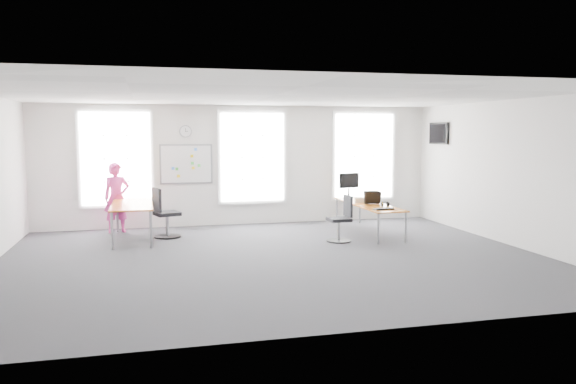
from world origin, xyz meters
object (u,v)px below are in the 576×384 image
object	(u,v)px
chair_left	(164,216)
keyboard	(384,209)
chair_right	(342,221)
desk_right	(368,205)
monitor	(349,183)
headphones	(385,204)
desk_left	(132,207)
person	(117,198)

from	to	relation	value
chair_left	keyboard	world-z (taller)	chair_left
chair_right	chair_left	distance (m)	3.91
desk_right	monitor	distance (m)	1.25
chair_right	monitor	world-z (taller)	monitor
headphones	monitor	bearing A→B (deg)	79.40
headphones	monitor	distance (m)	1.74
desk_left	monitor	distance (m)	5.32
desk_right	chair_left	world-z (taller)	chair_left
person	chair_left	bearing A→B (deg)	-58.87
desk_left	person	size ratio (longest dim) A/B	1.33
desk_left	chair_right	xyz separation A→B (m)	(4.34, -1.28, -0.29)
desk_left	keyboard	world-z (taller)	desk_left
desk_right	keyboard	world-z (taller)	keyboard
person	monitor	xyz separation A→B (m)	(5.63, -0.24, 0.24)
chair_right	person	size ratio (longest dim) A/B	0.61
desk_right	keyboard	size ratio (longest dim) A/B	6.37
chair_left	desk_right	bearing A→B (deg)	-113.63
monitor	keyboard	bearing A→B (deg)	-104.19
desk_left	keyboard	size ratio (longest dim) A/B	4.97
chair_left	headphones	xyz separation A→B (m)	(4.82, -1.00, 0.24)
chair_right	chair_left	xyz separation A→B (m)	(-3.67, 1.35, 0.05)
keyboard	person	bearing A→B (deg)	154.59
desk_left	headphones	distance (m)	5.56
chair_right	headphones	distance (m)	1.23
chair_right	keyboard	world-z (taller)	chair_right
person	chair_right	bearing A→B (deg)	-42.75
desk_right	chair_right	bearing A→B (deg)	-137.88
chair_left	keyboard	bearing A→B (deg)	-125.95
desk_left	person	xyz separation A→B (m)	(-0.38, 1.01, 0.09)
keyboard	monitor	bearing A→B (deg)	87.74
desk_right	headphones	bearing A→B (deg)	-70.63
monitor	desk_left	bearing A→B (deg)	174.54
desk_left	chair_right	distance (m)	4.54
desk_left	chair_right	size ratio (longest dim) A/B	2.20
desk_left	keyboard	xyz separation A→B (m)	(5.24, -1.43, -0.04)
keyboard	headphones	xyz separation A→B (m)	(0.24, 0.51, 0.04)
keyboard	monitor	distance (m)	2.24
headphones	chair_left	bearing A→B (deg)	150.02
keyboard	chair_right	bearing A→B (deg)	168.26
chair_left	monitor	bearing A→B (deg)	-99.07
desk_right	person	size ratio (longest dim) A/B	1.71
person	keyboard	world-z (taller)	person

